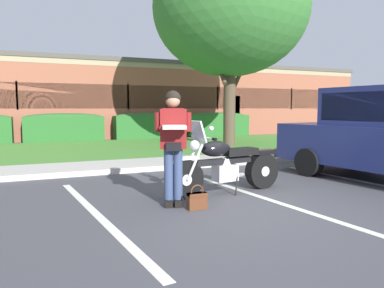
{
  "coord_description": "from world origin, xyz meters",
  "views": [
    {
      "loc": [
        -2.89,
        -4.65,
        1.45
      ],
      "look_at": [
        -0.59,
        0.84,
        0.85
      ],
      "focal_mm": 33.38,
      "sensor_mm": 36.0,
      "label": 1
    }
  ],
  "objects_px": {
    "rider_person": "(173,139)",
    "brick_building": "(111,100)",
    "motorcycle": "(230,165)",
    "hedge_center_right": "(147,125)",
    "hedge_right": "(217,124)",
    "handbag": "(197,199)",
    "shade_tree": "(230,10)",
    "hedge_center_left": "(64,127)"
  },
  "relations": [
    {
      "from": "brick_building",
      "to": "rider_person",
      "type": "bearing_deg",
      "value": -96.92
    },
    {
      "from": "handbag",
      "to": "shade_tree",
      "type": "distance_m",
      "value": 9.54
    },
    {
      "from": "handbag",
      "to": "motorcycle",
      "type": "bearing_deg",
      "value": 37.59
    },
    {
      "from": "handbag",
      "to": "hedge_center_right",
      "type": "relative_size",
      "value": 0.12
    },
    {
      "from": "rider_person",
      "to": "hedge_right",
      "type": "relative_size",
      "value": 0.53
    },
    {
      "from": "rider_person",
      "to": "handbag",
      "type": "bearing_deg",
      "value": -47.96
    },
    {
      "from": "handbag",
      "to": "hedge_center_right",
      "type": "xyz_separation_m",
      "value": [
        2.49,
        11.59,
        0.51
      ]
    },
    {
      "from": "hedge_center_right",
      "to": "motorcycle",
      "type": "bearing_deg",
      "value": -98.2
    },
    {
      "from": "hedge_center_right",
      "to": "rider_person",
      "type": "bearing_deg",
      "value": -103.65
    },
    {
      "from": "shade_tree",
      "to": "handbag",
      "type": "bearing_deg",
      "value": -121.8
    },
    {
      "from": "handbag",
      "to": "hedge_center_right",
      "type": "height_order",
      "value": "hedge_center_right"
    },
    {
      "from": "rider_person",
      "to": "shade_tree",
      "type": "relative_size",
      "value": 0.23
    },
    {
      "from": "rider_person",
      "to": "handbag",
      "type": "distance_m",
      "value": 0.94
    },
    {
      "from": "motorcycle",
      "to": "brick_building",
      "type": "distance_m",
      "value": 16.08
    },
    {
      "from": "hedge_center_left",
      "to": "hedge_right",
      "type": "distance_m",
      "value": 7.29
    },
    {
      "from": "handbag",
      "to": "hedge_right",
      "type": "bearing_deg",
      "value": 62.11
    },
    {
      "from": "handbag",
      "to": "hedge_center_left",
      "type": "height_order",
      "value": "hedge_center_left"
    },
    {
      "from": "motorcycle",
      "to": "rider_person",
      "type": "height_order",
      "value": "rider_person"
    },
    {
      "from": "rider_person",
      "to": "handbag",
      "type": "height_order",
      "value": "rider_person"
    },
    {
      "from": "motorcycle",
      "to": "brick_building",
      "type": "height_order",
      "value": "brick_building"
    },
    {
      "from": "handbag",
      "to": "hedge_center_left",
      "type": "distance_m",
      "value": 11.65
    },
    {
      "from": "rider_person",
      "to": "brick_building",
      "type": "relative_size",
      "value": 0.06
    },
    {
      "from": "motorcycle",
      "to": "hedge_center_right",
      "type": "distance_m",
      "value": 10.99
    },
    {
      "from": "motorcycle",
      "to": "hedge_center_right",
      "type": "relative_size",
      "value": 0.74
    },
    {
      "from": "hedge_right",
      "to": "brick_building",
      "type": "height_order",
      "value": "brick_building"
    },
    {
      "from": "handbag",
      "to": "shade_tree",
      "type": "height_order",
      "value": "shade_tree"
    },
    {
      "from": "rider_person",
      "to": "hedge_right",
      "type": "height_order",
      "value": "rider_person"
    },
    {
      "from": "hedge_center_left",
      "to": "hedge_center_right",
      "type": "height_order",
      "value": "same"
    },
    {
      "from": "shade_tree",
      "to": "hedge_center_right",
      "type": "relative_size",
      "value": 2.43
    },
    {
      "from": "rider_person",
      "to": "brick_building",
      "type": "height_order",
      "value": "brick_building"
    },
    {
      "from": "rider_person",
      "to": "hedge_center_left",
      "type": "relative_size",
      "value": 0.53
    },
    {
      "from": "rider_person",
      "to": "hedge_center_right",
      "type": "relative_size",
      "value": 0.56
    },
    {
      "from": "motorcycle",
      "to": "shade_tree",
      "type": "bearing_deg",
      "value": 61.47
    },
    {
      "from": "rider_person",
      "to": "motorcycle",
      "type": "bearing_deg",
      "value": 19.73
    },
    {
      "from": "rider_person",
      "to": "brick_building",
      "type": "distance_m",
      "value": 16.56
    },
    {
      "from": "hedge_center_left",
      "to": "brick_building",
      "type": "height_order",
      "value": "brick_building"
    },
    {
      "from": "rider_person",
      "to": "hedge_center_left",
      "type": "height_order",
      "value": "rider_person"
    },
    {
      "from": "handbag",
      "to": "hedge_center_right",
      "type": "bearing_deg",
      "value": 77.89
    },
    {
      "from": "motorcycle",
      "to": "hedge_right",
      "type": "bearing_deg",
      "value": 64.39
    },
    {
      "from": "motorcycle",
      "to": "hedge_center_right",
      "type": "xyz_separation_m",
      "value": [
        1.57,
        10.88,
        0.16
      ]
    },
    {
      "from": "handbag",
      "to": "hedge_center_left",
      "type": "relative_size",
      "value": 0.11
    },
    {
      "from": "hedge_center_left",
      "to": "brick_building",
      "type": "distance_m",
      "value": 6.01
    }
  ]
}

